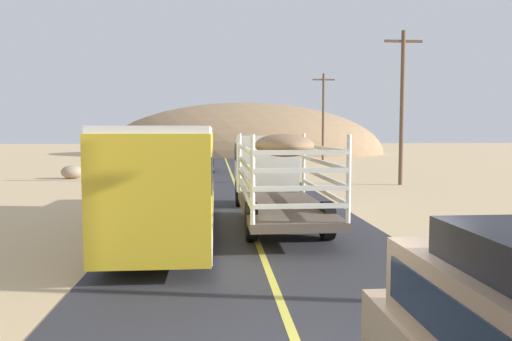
% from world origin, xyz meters
% --- Properties ---
extents(livestock_truck, '(2.53, 9.70, 3.02)m').
position_xyz_m(livestock_truck, '(0.93, 12.94, 1.79)').
color(livestock_truck, silver).
rests_on(livestock_truck, road_surface).
extents(bus, '(2.54, 10.00, 3.21)m').
position_xyz_m(bus, '(-2.50, 9.36, 1.75)').
color(bus, gold).
rests_on(bus, road_surface).
extents(car_far, '(1.90, 4.62, 1.93)m').
position_xyz_m(car_far, '(-2.20, 32.98, 1.09)').
color(car_far, black).
rests_on(car_far, road_surface).
extents(power_pole_mid, '(2.20, 0.24, 8.83)m').
position_xyz_m(power_pole_mid, '(9.59, 22.65, 4.71)').
color(power_pole_mid, brown).
rests_on(power_pole_mid, ground).
extents(power_pole_far, '(2.20, 0.24, 8.79)m').
position_xyz_m(power_pole_far, '(9.59, 43.63, 4.69)').
color(power_pole_far, brown).
rests_on(power_pole_far, ground).
extents(boulder_mid_field, '(1.44, 1.21, 0.88)m').
position_xyz_m(boulder_mid_field, '(-10.52, 28.02, 0.44)').
color(boulder_mid_field, gray).
rests_on(boulder_mid_field, ground).
extents(distant_hill, '(38.45, 24.33, 14.00)m').
position_xyz_m(distant_hill, '(2.97, 63.38, 0.00)').
color(distant_hill, '#957553').
rests_on(distant_hill, ground).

